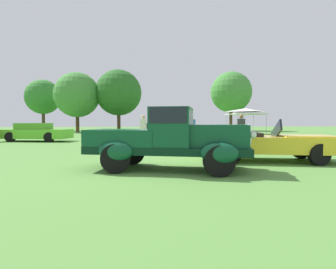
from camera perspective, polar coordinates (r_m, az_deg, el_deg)
ground_plane at (r=7.74m, az=-4.55°, el=-7.06°), size 120.00×120.00×0.00m
feature_pickup_truck at (r=7.29m, az=0.25°, el=-0.80°), size 4.60×2.71×1.70m
neighbor_convertible at (r=9.58m, az=21.32°, el=-1.85°), size 4.57×2.68×1.40m
show_car_lime at (r=19.94m, az=-26.46°, el=0.42°), size 4.67×2.56×1.22m
show_car_charcoal at (r=18.62m, az=-2.12°, el=0.56°), size 4.69×2.39×1.22m
spectator_near_truck at (r=16.16m, az=5.07°, el=1.33°), size 0.43×0.29×1.69m
spectator_between_cars at (r=13.56m, az=15.41°, el=0.96°), size 0.45×0.45×1.69m
spectator_by_row at (r=14.92m, az=-5.33°, el=1.21°), size 0.38×0.46×1.69m
canopy_tent_left_field at (r=29.00m, az=16.30°, el=4.85°), size 3.37×3.37×2.71m
treeline_far_left at (r=42.83m, az=-25.21°, el=7.27°), size 4.97×4.97×7.37m
treeline_mid_left at (r=35.66m, az=-18.89°, el=8.01°), size 5.63×5.63×7.49m
treeline_center at (r=35.34m, az=-10.54°, el=8.78°), size 5.91×5.91×8.00m
treeline_mid_right at (r=40.24m, az=13.36°, el=8.78°), size 5.92×5.92×8.55m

